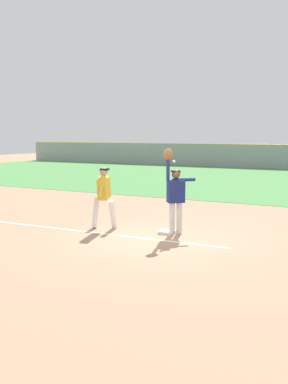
{
  "coord_description": "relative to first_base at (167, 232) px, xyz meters",
  "views": [
    {
      "loc": [
        5.04,
        -9.89,
        2.64
      ],
      "look_at": [
        -0.78,
        0.95,
        1.05
      ],
      "focal_mm": 41.78,
      "sensor_mm": 36.0,
      "label": 1
    }
  ],
  "objects": [
    {
      "name": "baseball",
      "position": [
        0.14,
        0.13,
        1.9
      ],
      "size": [
        0.07,
        0.07,
        0.07
      ],
      "primitive_type": "sphere",
      "color": "white"
    },
    {
      "name": "fielder",
      "position": [
        0.21,
        0.06,
        1.08
      ],
      "size": [
        0.74,
        0.68,
        2.28
      ],
      "rotation": [
        0.0,
        0.0,
        2.31
      ],
      "color": "silver",
      "rests_on": "ground_plane"
    },
    {
      "name": "outfield_grass",
      "position": [
        -0.03,
        15.28,
        -0.04
      ],
      "size": [
        52.8,
        18.56,
        0.01
      ],
      "primitive_type": "cube",
      "color": "#4C8C47",
      "rests_on": "ground_plane"
    },
    {
      "name": "runner",
      "position": [
        -1.85,
        -0.23,
        0.96
      ],
      "size": [
        0.84,
        0.84,
        1.72
      ],
      "rotation": [
        0.0,
        0.0,
        0.26
      ],
      "color": "white",
      "rests_on": "ground_plane"
    },
    {
      "name": "ground_plane",
      "position": [
        -0.03,
        -0.73,
        -0.04
      ],
      "size": [
        77.68,
        77.68,
        0.0
      ],
      "primitive_type": "plane",
      "color": "tan"
    },
    {
      "name": "chalk_foul_line",
      "position": [
        -4.0,
        -0.9,
        -0.04
      ],
      "size": [
        12.0,
        0.47,
        0.01
      ],
      "primitive_type": "cube",
      "rotation": [
        0.0,
        0.0,
        0.03
      ],
      "color": "white",
      "rests_on": "ground_plane"
    },
    {
      "name": "parked_car_silver",
      "position": [
        -5.67,
        28.54,
        0.63
      ],
      "size": [
        4.52,
        2.35,
        1.25
      ],
      "rotation": [
        0.0,
        0.0,
        0.07
      ],
      "color": "#B7B7BC",
      "rests_on": "ground_plane"
    },
    {
      "name": "first_base",
      "position": [
        0.0,
        0.0,
        0.0
      ],
      "size": [
        0.39,
        0.39,
        0.08
      ],
      "primitive_type": "cube",
      "rotation": [
        0.0,
        0.0,
        0.02
      ],
      "color": "white",
      "rests_on": "ground_plane"
    }
  ]
}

